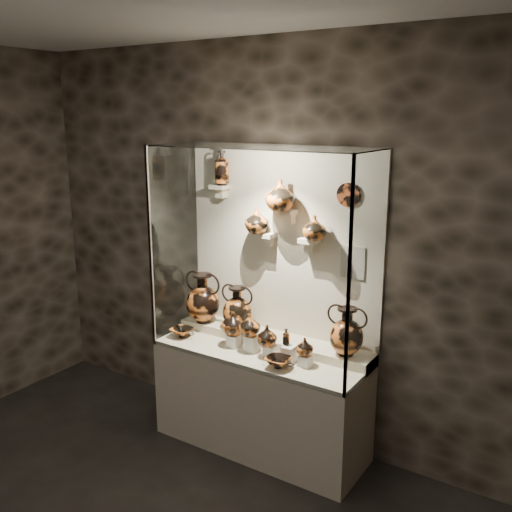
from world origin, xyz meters
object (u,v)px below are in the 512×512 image
Objects in this scene: amphora_left at (203,298)px; kylix_right at (278,361)px; amphora_right at (346,331)px; lekythos_small at (286,336)px; lekythos_tall at (222,166)px; jug_c at (267,335)px; amphora_mid at (237,308)px; ovoid_vase_a at (257,220)px; jug_e at (305,347)px; jug_b at (250,325)px; ovoid_vase_b at (280,195)px; jug_a at (233,323)px; kylix_left at (182,332)px; ovoid_vase_c at (315,228)px.

amphora_left reaches higher than kylix_right.
lekythos_small is (-0.40, -0.18, -0.06)m from amphora_right.
jug_c is at bearing -35.99° from lekythos_tall.
jug_c is 0.24m from kylix_right.
amphora_mid is 0.75m from ovoid_vase_a.
kylix_right is (0.59, -0.33, -0.20)m from amphora_mid.
jug_e reaches higher than kylix_right.
jug_b is 1.02m from ovoid_vase_b.
kylix_right is 1.22× the size of ovoid_vase_a.
jug_b reaches higher than jug_e.
jug_c is at bearing -154.47° from lekythos_small.
ovoid_vase_b reaches higher than amphora_mid.
jug_a is 0.34m from jug_c.
amphora_mid is 1.83× the size of ovoid_vase_a.
kylix_left is (-0.95, -0.08, -0.14)m from lekythos_small.
kylix_left is (-1.35, -0.26, -0.21)m from amphora_right.
amphora_mid is at bearing 106.26° from jug_a.
lekythos_tall is at bearing 128.51° from jug_a.
amphora_right is (1.31, 0.02, -0.03)m from amphora_left.
jug_e is 0.58× the size of kylix_left.
kylix_left is at bearing 177.76° from ovoid_vase_b.
ovoid_vase_c reaches higher than amphora_right.
jug_e is at bearing 6.41° from jug_b.
lekythos_small reaches higher than jug_c.
jug_a is 0.83m from ovoid_vase_a.
amphora_mid is at bearing 171.45° from jug_c.
amphora_mid is 0.32m from jug_b.
ovoid_vase_a is (-0.43, 0.38, 0.94)m from kylix_right.
kylix_right is 1.02× the size of ovoid_vase_b.
jug_c is 0.31m from jug_e.
kylix_left is 1.13m from ovoid_vase_a.
kylix_right is at bearing -67.44° from lekythos_small.
ovoid_vase_c is (-0.31, 0.06, 0.73)m from amphora_right.
jug_c is 1.15× the size of lekythos_small.
amphora_mid is (0.34, 0.03, -0.03)m from amphora_left.
jug_b reaches higher than kylix_right.
lekythos_tall is at bearing 142.14° from jug_e.
ovoid_vase_b is at bearing 146.18° from lekythos_small.
jug_e is (0.73, -0.19, -0.10)m from amphora_mid.
jug_a reaches higher than lekythos_small.
ovoid_vase_a is at bearing -168.38° from amphora_right.
jug_a is at bearing -89.47° from amphora_mid.
jug_a is 0.49m from lekythos_small.
ovoid_vase_b is (0.71, 0.06, 0.92)m from amphora_left.
ovoid_vase_c reaches higher than amphora_left.
kylix_right is at bearing 1.92° from amphora_left.
jug_b is 0.32m from lekythos_small.
jug_e is at bearing -27.02° from lekythos_tall.
amphora_right reaches higher than lekythos_small.
jug_e is 0.72× the size of ovoid_vase_c.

